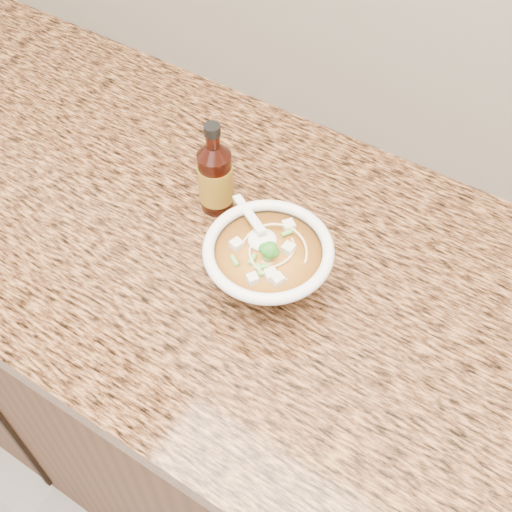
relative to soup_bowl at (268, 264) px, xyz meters
The scene contains 4 objects.
cabinet 0.52m from the soup_bowl, 37.55° to the left, with size 4.00×0.65×0.86m, color #311B0E.
counter_slab 0.09m from the soup_bowl, 37.55° to the left, with size 4.00×0.68×0.04m, color #986438.
soup_bowl is the anchor object (origin of this frame).
hot_sauce_bottle 0.17m from the soup_bowl, 150.29° to the left, with size 0.06×0.06×0.16m.
Camera 1 is at (0.23, 1.17, 1.65)m, focal length 45.00 mm.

